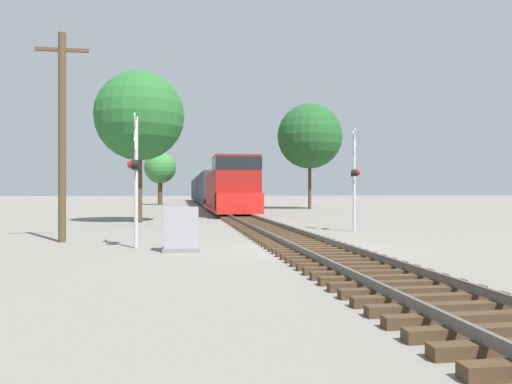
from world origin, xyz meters
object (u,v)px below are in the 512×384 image
at_px(tree_far_right, 139,116).
at_px(tree_mid_background, 310,136).
at_px(freight_train, 208,190).
at_px(tree_deep_background, 160,168).
at_px(crossing_signal_near, 135,170).
at_px(crossing_signal_far, 355,175).
at_px(relay_cabinet, 181,230).
at_px(utility_pole, 62,133).

distance_m(tree_far_right, tree_mid_background, 25.56).
distance_m(freight_train, tree_far_right, 39.36).
bearing_deg(tree_mid_background, tree_deep_background, 130.55).
distance_m(freight_train, tree_mid_background, 21.26).
bearing_deg(freight_train, tree_far_right, -99.06).
xyz_separation_m(crossing_signal_near, crossing_signal_far, (9.10, 5.29, 0.05)).
relative_size(tree_far_right, tree_deep_background, 1.22).
bearing_deg(crossing_signal_far, relay_cabinet, 142.86).
height_order(crossing_signal_far, relay_cabinet, crossing_signal_far).
bearing_deg(crossing_signal_far, tree_mid_background, 2.20).
distance_m(crossing_signal_far, utility_pole, 12.24).
distance_m(utility_pole, tree_deep_background, 49.60).
bearing_deg(utility_pole, tree_deep_background, 88.23).
relative_size(freight_train, tree_deep_background, 10.14).
distance_m(crossing_signal_near, tree_mid_background, 36.86).
bearing_deg(crossing_signal_far, utility_pole, 117.32).
xyz_separation_m(utility_pole, tree_mid_background, (17.25, 31.19, 3.60)).
height_order(crossing_signal_near, tree_far_right, tree_far_right).
bearing_deg(utility_pole, crossing_signal_near, -40.54).
bearing_deg(utility_pole, tree_mid_background, 61.05).
relative_size(crossing_signal_far, utility_pole, 0.62).
relative_size(crossing_signal_far, tree_mid_background, 0.42).
height_order(crossing_signal_far, tree_far_right, tree_far_right).
bearing_deg(relay_cabinet, tree_deep_background, 92.80).
relative_size(tree_far_right, tree_mid_background, 0.80).
height_order(relay_cabinet, tree_far_right, tree_far_right).
bearing_deg(tree_far_right, utility_pole, -99.45).
relative_size(crossing_signal_far, tree_deep_background, 0.64).
bearing_deg(freight_train, tree_deep_background, 179.67).
relative_size(utility_pole, tree_deep_background, 1.03).
distance_m(crossing_signal_far, tree_deep_background, 47.77).
xyz_separation_m(crossing_signal_near, tree_deep_background, (-1.17, 51.87, 2.48)).
height_order(crossing_signal_near, utility_pole, utility_pole).
bearing_deg(crossing_signal_far, freight_train, 17.84).
distance_m(crossing_signal_far, relay_cabinet, 10.16).
height_order(freight_train, tree_deep_background, tree_deep_background).
relative_size(crossing_signal_near, utility_pole, 0.57).
relative_size(freight_train, tree_far_right, 8.32).
distance_m(freight_train, tree_deep_background, 7.07).
bearing_deg(freight_train, tree_mid_background, -63.16).
bearing_deg(crossing_signal_far, tree_deep_background, 25.57).
bearing_deg(tree_mid_background, crossing_signal_far, -100.94).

